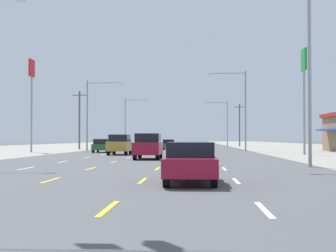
{
  "coord_description": "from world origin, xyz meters",
  "views": [
    {
      "loc": [
        3.71,
        -4.31,
        1.59
      ],
      "look_at": [
        -0.09,
        67.05,
        3.38
      ],
      "focal_mm": 53.71,
      "sensor_mm": 36.0,
      "label": 1
    }
  ],
  "objects_px": {
    "suv_center_turn_near": "(148,146)",
    "pole_sign_right_row_1": "(304,76)",
    "streetlight_left_row_2": "(128,118)",
    "hatchback_far_left_midfar": "(102,146)",
    "suv_inner_left_mid": "(120,144)",
    "sedan_center_turn_far": "(169,144)",
    "sedan_inner_left_farther": "(149,144)",
    "streetlight_right_row_0": "(300,61)",
    "pole_sign_left_row_1": "(32,84)",
    "streetlight_right_row_2": "(224,120)",
    "sedan_inner_right_nearest": "(190,162)",
    "streetlight_right_row_1": "(241,104)",
    "streetlight_left_row_1": "(91,109)"
  },
  "relations": [
    {
      "from": "suv_inner_left_mid",
      "to": "pole_sign_left_row_1",
      "type": "xyz_separation_m",
      "value": [
        -11.68,
        8.47,
        6.92
      ]
    },
    {
      "from": "sedan_center_turn_far",
      "to": "streetlight_left_row_2",
      "type": "distance_m",
      "value": 28.9
    },
    {
      "from": "pole_sign_right_row_1",
      "to": "hatchback_far_left_midfar",
      "type": "bearing_deg",
      "value": 163.25
    },
    {
      "from": "sedan_inner_right_nearest",
      "to": "pole_sign_left_row_1",
      "type": "bearing_deg",
      "value": 115.41
    },
    {
      "from": "sedan_inner_left_farther",
      "to": "streetlight_left_row_2",
      "type": "relative_size",
      "value": 0.47
    },
    {
      "from": "sedan_inner_left_farther",
      "to": "streetlight_right_row_0",
      "type": "relative_size",
      "value": 0.44
    },
    {
      "from": "suv_center_turn_near",
      "to": "streetlight_right_row_0",
      "type": "distance_m",
      "value": 14.82
    },
    {
      "from": "streetlight_left_row_2",
      "to": "streetlight_left_row_1",
      "type": "bearing_deg",
      "value": -89.93
    },
    {
      "from": "sedan_inner_left_farther",
      "to": "pole_sign_right_row_1",
      "type": "relative_size",
      "value": 0.43
    },
    {
      "from": "streetlight_right_row_2",
      "to": "hatchback_far_left_midfar",
      "type": "bearing_deg",
      "value": -110.96
    },
    {
      "from": "hatchback_far_left_midfar",
      "to": "streetlight_left_row_1",
      "type": "distance_m",
      "value": 9.08
    },
    {
      "from": "streetlight_left_row_1",
      "to": "streetlight_right_row_2",
      "type": "distance_m",
      "value": 40.38
    },
    {
      "from": "sedan_inner_right_nearest",
      "to": "hatchback_far_left_midfar",
      "type": "bearing_deg",
      "value": 104.99
    },
    {
      "from": "suv_center_turn_near",
      "to": "suv_inner_left_mid",
      "type": "distance_m",
      "value": 11.13
    },
    {
      "from": "streetlight_left_row_1",
      "to": "hatchback_far_left_midfar",
      "type": "bearing_deg",
      "value": -69.49
    },
    {
      "from": "suv_center_turn_near",
      "to": "streetlight_right_row_2",
      "type": "bearing_deg",
      "value": 81.15
    },
    {
      "from": "streetlight_right_row_1",
      "to": "streetlight_right_row_0",
      "type": "bearing_deg",
      "value": -90.05
    },
    {
      "from": "suv_inner_left_mid",
      "to": "streetlight_right_row_0",
      "type": "xyz_separation_m",
      "value": [
        13.29,
        -20.71,
        4.95
      ]
    },
    {
      "from": "hatchback_far_left_midfar",
      "to": "streetlight_right_row_1",
      "type": "xyz_separation_m",
      "value": [
        16.48,
        7.33,
        5.16
      ]
    },
    {
      "from": "suv_center_turn_near",
      "to": "suv_inner_left_mid",
      "type": "relative_size",
      "value": 1.0
    },
    {
      "from": "suv_center_turn_near",
      "to": "hatchback_far_left_midfar",
      "type": "xyz_separation_m",
      "value": [
        -6.95,
        17.96,
        -0.24
      ]
    },
    {
      "from": "streetlight_left_row_2",
      "to": "hatchback_far_left_midfar",
      "type": "bearing_deg",
      "value": -86.28
    },
    {
      "from": "streetlight_right_row_0",
      "to": "streetlight_left_row_1",
      "type": "distance_m",
      "value": 40.39
    },
    {
      "from": "sedan_inner_left_farther",
      "to": "streetlight_right_row_0",
      "type": "distance_m",
      "value": 50.93
    },
    {
      "from": "pole_sign_left_row_1",
      "to": "streetlight_left_row_1",
      "type": "bearing_deg",
      "value": 47.76
    },
    {
      "from": "suv_inner_left_mid",
      "to": "sedan_center_turn_far",
      "type": "relative_size",
      "value": 1.09
    },
    {
      "from": "sedan_inner_right_nearest",
      "to": "streetlight_left_row_1",
      "type": "relative_size",
      "value": 0.5
    },
    {
      "from": "sedan_inner_right_nearest",
      "to": "suv_inner_left_mid",
      "type": "bearing_deg",
      "value": 102.99
    },
    {
      "from": "streetlight_left_row_1",
      "to": "streetlight_right_row_2",
      "type": "bearing_deg",
      "value": 61.66
    },
    {
      "from": "pole_sign_right_row_1",
      "to": "streetlight_right_row_0",
      "type": "height_order",
      "value": "pole_sign_right_row_1"
    },
    {
      "from": "streetlight_right_row_1",
      "to": "streetlight_left_row_2",
      "type": "distance_m",
      "value": 40.43
    },
    {
      "from": "sedan_inner_right_nearest",
      "to": "pole_sign_right_row_1",
      "type": "relative_size",
      "value": 0.43
    },
    {
      "from": "streetlight_right_row_0",
      "to": "streetlight_right_row_1",
      "type": "bearing_deg",
      "value": 89.95
    },
    {
      "from": "sedan_inner_left_farther",
      "to": "streetlight_left_row_2",
      "type": "bearing_deg",
      "value": 105.88
    },
    {
      "from": "streetlight_left_row_1",
      "to": "sedan_inner_left_farther",
      "type": "bearing_deg",
      "value": 65.09
    },
    {
      "from": "suv_center_turn_near",
      "to": "pole_sign_left_row_1",
      "type": "bearing_deg",
      "value": 129.23
    },
    {
      "from": "pole_sign_right_row_1",
      "to": "streetlight_right_row_0",
      "type": "bearing_deg",
      "value": -102.74
    },
    {
      "from": "sedan_center_turn_far",
      "to": "streetlight_right_row_2",
      "type": "xyz_separation_m",
      "value": [
        9.65,
        26.84,
        4.57
      ]
    },
    {
      "from": "pole_sign_left_row_1",
      "to": "streetlight_right_row_2",
      "type": "distance_m",
      "value": 48.82
    },
    {
      "from": "streetlight_left_row_2",
      "to": "sedan_center_turn_far",
      "type": "bearing_deg",
      "value": -70.39
    },
    {
      "from": "sedan_inner_left_farther",
      "to": "pole_sign_right_row_1",
      "type": "distance_m",
      "value": 33.32
    },
    {
      "from": "sedan_inner_right_nearest",
      "to": "sedan_inner_left_farther",
      "type": "distance_m",
      "value": 59.99
    },
    {
      "from": "sedan_inner_right_nearest",
      "to": "suv_center_turn_near",
      "type": "relative_size",
      "value": 0.92
    },
    {
      "from": "sedan_center_turn_far",
      "to": "streetlight_right_row_0",
      "type": "height_order",
      "value": "streetlight_right_row_0"
    },
    {
      "from": "suv_inner_left_mid",
      "to": "pole_sign_left_row_1",
      "type": "bearing_deg",
      "value": 144.05
    },
    {
      "from": "suv_inner_left_mid",
      "to": "streetlight_left_row_2",
      "type": "distance_m",
      "value": 50.92
    },
    {
      "from": "suv_center_turn_near",
      "to": "pole_sign_right_row_1",
      "type": "height_order",
      "value": "pole_sign_right_row_1"
    },
    {
      "from": "pole_sign_left_row_1",
      "to": "sedan_center_turn_far",
      "type": "bearing_deg",
      "value": 44.54
    },
    {
      "from": "suv_center_turn_near",
      "to": "suv_inner_left_mid",
      "type": "bearing_deg",
      "value": 109.89
    },
    {
      "from": "streetlight_right_row_0",
      "to": "streetlight_left_row_1",
      "type": "bearing_deg",
      "value": 118.38
    }
  ]
}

